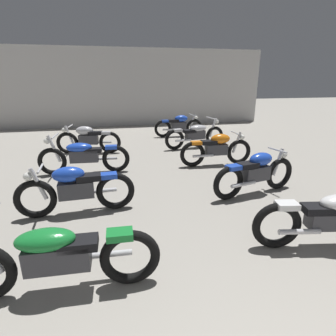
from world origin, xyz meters
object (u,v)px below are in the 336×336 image
Objects in this scene: motorcycle_right_row_3 at (217,149)px; motorcycle_right_row_5 at (179,125)px; motorcycle_right_row_1 at (334,217)px; motorcycle_left_row_1 at (57,256)px; motorcycle_left_row_4 at (88,139)px; motorcycle_left_row_3 at (84,155)px; motorcycle_right_row_2 at (256,172)px; motorcycle_right_row_4 at (196,134)px; motorcycle_left_row_2 at (76,188)px.

motorcycle_right_row_3 is 3.95m from motorcycle_right_row_5.
motorcycle_right_row_1 reaches higher than motorcycle_right_row_3.
motorcycle_left_row_1 is 6.00m from motorcycle_left_row_4.
motorcycle_right_row_1 is at bearing -48.40° from motorcycle_left_row_3.
motorcycle_right_row_4 reaches higher than motorcycle_right_row_2.
motorcycle_left_row_1 is at bearing -120.02° from motorcycle_right_row_4.
motorcycle_left_row_1 is 3.96m from motorcycle_right_row_2.
motorcycle_left_row_4 is 1.01× the size of motorcycle_right_row_2.
motorcycle_left_row_4 is at bearing 90.19° from motorcycle_left_row_2.
motorcycle_left_row_2 and motorcycle_right_row_3 have the same top height.
motorcycle_left_row_3 is 3.99m from motorcycle_right_row_2.
motorcycle_left_row_3 reaches higher than motorcycle_left_row_4.
motorcycle_left_row_4 is at bearing -150.36° from motorcycle_right_row_5.
motorcycle_left_row_2 is at bearing -89.81° from motorcycle_left_row_4.
motorcycle_left_row_2 is 5.35m from motorcycle_right_row_4.
motorcycle_left_row_4 is 0.91× the size of motorcycle_right_row_4.
motorcycle_left_row_4 is 3.90m from motorcycle_right_row_5.
motorcycle_left_row_4 and motorcycle_right_row_3 have the same top height.
motorcycle_left_row_2 is 1.01× the size of motorcycle_left_row_4.
motorcycle_right_row_2 and motorcycle_right_row_3 have the same top height.
motorcycle_right_row_3 is at bearing -91.82° from motorcycle_right_row_4.
motorcycle_left_row_3 and motorcycle_right_row_4 have the same top height.
motorcycle_right_row_5 is (-0.06, 1.95, 0.01)m from motorcycle_right_row_4.
motorcycle_right_row_2 is at bearing 92.35° from motorcycle_right_row_1.
motorcycle_left_row_2 is at bearing -178.14° from motorcycle_right_row_2.
motorcycle_left_row_4 and motorcycle_right_row_2 have the same top height.
motorcycle_right_row_4 reaches higher than motorcycle_left_row_2.
motorcycle_right_row_5 is at bearing 91.91° from motorcycle_right_row_4.
motorcycle_right_row_4 is at bearing 88.18° from motorcycle_right_row_3.
motorcycle_left_row_1 is 1.01× the size of motorcycle_right_row_4.
motorcycle_left_row_3 is at bearing 90.43° from motorcycle_left_row_2.
motorcycle_right_row_2 is at bearing -90.50° from motorcycle_right_row_4.
motorcycle_left_row_1 is at bearing -90.01° from motorcycle_left_row_4.
motorcycle_left_row_1 is 3.50m from motorcycle_right_row_1.
motorcycle_left_row_1 reaches higher than motorcycle_right_row_5.
motorcycle_left_row_2 is 2.16m from motorcycle_left_row_3.
motorcycle_left_row_1 is at bearing -178.38° from motorcycle_right_row_1.
motorcycle_right_row_2 is (3.42, -2.05, 0.01)m from motorcycle_left_row_3.
motorcycle_right_row_4 reaches higher than motorcycle_right_row_3.
motorcycle_right_row_3 is at bearing -30.78° from motorcycle_left_row_4.
motorcycle_right_row_4 is (3.46, -0.02, -0.01)m from motorcycle_left_row_4.
motorcycle_right_row_4 reaches higher than motorcycle_right_row_5.
motorcycle_right_row_5 is at bearing 48.87° from motorcycle_left_row_3.
motorcycle_right_row_1 is 1.09× the size of motorcycle_right_row_3.
motorcycle_left_row_3 is 1.96m from motorcycle_left_row_4.
motorcycle_right_row_3 is at bearing 49.53° from motorcycle_left_row_1.
motorcycle_left_row_4 is 6.86m from motorcycle_right_row_1.
motorcycle_left_row_2 is at bearing 89.54° from motorcycle_left_row_1.
motorcycle_right_row_2 is 1.98m from motorcycle_right_row_3.
motorcycle_right_row_4 is at bearing -0.26° from motorcycle_left_row_4.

